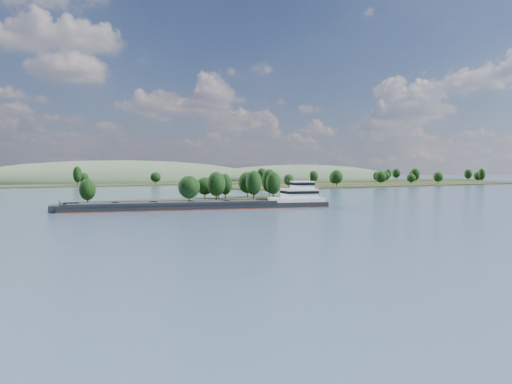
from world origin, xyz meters
TOP-DOWN VIEW (x-y plane):
  - ground at (0.00, 120.00)m, footprint 1800.00×1800.00m
  - tree_island at (8.10, 178.70)m, footprint 100.00×32.72m
  - right_bank at (231.54, 299.40)m, footprint 320.00×90.00m
  - back_shoreline at (8.65, 399.88)m, footprint 900.00×60.00m
  - hill_east at (260.00, 470.00)m, footprint 260.00×140.00m
  - hill_west at (60.00, 500.00)m, footprint 320.00×160.00m
  - cargo_barge at (-6.73, 143.95)m, footprint 92.84×33.34m

SIDE VIEW (x-z plane):
  - ground at x=0.00m, z-range 0.00..0.00m
  - hill_east at x=260.00m, z-range -18.00..18.00m
  - hill_west at x=60.00m, z-range -22.00..22.00m
  - back_shoreline at x=8.65m, z-range -7.27..8.67m
  - right_bank at x=231.54m, z-range -6.39..8.25m
  - cargo_barge at x=-6.73m, z-range -4.70..7.87m
  - tree_island at x=8.10m, z-range -3.03..11.05m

